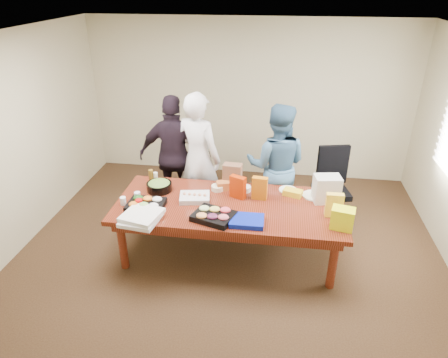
% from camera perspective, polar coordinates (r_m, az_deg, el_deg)
% --- Properties ---
extents(floor, '(5.50, 5.00, 0.02)m').
position_cam_1_polar(floor, '(5.36, 0.71, -10.62)').
color(floor, '#47301E').
rests_on(floor, ground).
extents(ceiling, '(5.50, 5.00, 0.02)m').
position_cam_1_polar(ceiling, '(4.28, 0.93, 19.61)').
color(ceiling, white).
rests_on(ceiling, wall_back).
extents(wall_back, '(5.50, 0.04, 2.70)m').
position_cam_1_polar(wall_back, '(7.00, 3.53, 11.10)').
color(wall_back, beige).
rests_on(wall_back, floor).
extents(wall_front, '(5.50, 0.04, 2.70)m').
position_cam_1_polar(wall_front, '(2.62, -6.81, -20.02)').
color(wall_front, beige).
rests_on(wall_front, floor).
extents(wall_left, '(0.04, 5.00, 2.70)m').
position_cam_1_polar(wall_left, '(5.68, -27.97, 4.07)').
color(wall_left, beige).
rests_on(wall_left, floor).
extents(conference_table, '(2.80, 1.20, 0.75)m').
position_cam_1_polar(conference_table, '(5.13, 0.74, -7.21)').
color(conference_table, '#4C1C0F').
rests_on(conference_table, floor).
extents(office_chair, '(0.65, 0.65, 1.07)m').
position_cam_1_polar(office_chair, '(5.93, 15.03, -1.38)').
color(office_chair, black).
rests_on(office_chair, floor).
extents(person_center, '(0.81, 0.67, 1.90)m').
position_cam_1_polar(person_center, '(5.69, -3.71, 2.98)').
color(person_center, silver).
rests_on(person_center, floor).
extents(person_right, '(0.91, 0.73, 1.78)m').
position_cam_1_polar(person_right, '(5.64, 7.45, 1.88)').
color(person_right, '#375E7C').
rests_on(person_right, floor).
extents(person_left, '(1.08, 0.50, 1.81)m').
position_cam_1_polar(person_left, '(5.90, -6.95, 3.25)').
color(person_left, black).
rests_on(person_left, floor).
extents(veggie_tray, '(0.44, 0.35, 0.07)m').
position_cam_1_polar(veggie_tray, '(4.94, -11.04, -3.63)').
color(veggie_tray, black).
rests_on(veggie_tray, conference_table).
extents(fruit_tray, '(0.54, 0.48, 0.07)m').
position_cam_1_polar(fruit_tray, '(4.63, -1.48, -5.31)').
color(fruit_tray, black).
rests_on(fruit_tray, conference_table).
extents(sheet_cake, '(0.41, 0.33, 0.06)m').
position_cam_1_polar(sheet_cake, '(5.02, -4.19, -2.64)').
color(sheet_cake, silver).
rests_on(sheet_cake, conference_table).
extents(salad_bowl, '(0.33, 0.33, 0.11)m').
position_cam_1_polar(salad_bowl, '(5.29, -9.19, -1.08)').
color(salad_bowl, black).
rests_on(salad_bowl, conference_table).
extents(chip_bag_blue, '(0.39, 0.29, 0.06)m').
position_cam_1_polar(chip_bag_blue, '(4.57, 3.26, -5.96)').
color(chip_bag_blue, '#081A9E').
rests_on(chip_bag_blue, conference_table).
extents(chip_bag_red, '(0.22, 0.16, 0.29)m').
position_cam_1_polar(chip_bag_red, '(5.02, 1.97, -1.15)').
color(chip_bag_red, '#A82802').
rests_on(chip_bag_red, conference_table).
extents(chip_bag_yellow, '(0.20, 0.08, 0.29)m').
position_cam_1_polar(chip_bag_yellow, '(4.80, 15.38, -3.60)').
color(chip_bag_yellow, yellow).
rests_on(chip_bag_yellow, conference_table).
extents(chip_bag_orange, '(0.20, 0.10, 0.29)m').
position_cam_1_polar(chip_bag_orange, '(5.00, 5.09, -1.31)').
color(chip_bag_orange, '#C4670C').
rests_on(chip_bag_orange, conference_table).
extents(mayo_jar, '(0.10, 0.10, 0.13)m').
position_cam_1_polar(mayo_jar, '(5.29, 2.66, -0.57)').
color(mayo_jar, silver).
rests_on(mayo_jar, conference_table).
extents(mustard_bottle, '(0.08, 0.08, 0.18)m').
position_cam_1_polar(mustard_bottle, '(5.30, 0.78, -0.16)').
color(mustard_bottle, yellow).
rests_on(mustard_bottle, conference_table).
extents(dressing_bottle, '(0.07, 0.07, 0.20)m').
position_cam_1_polar(dressing_bottle, '(5.46, -10.31, 0.32)').
color(dressing_bottle, brown).
rests_on(dressing_bottle, conference_table).
extents(ranch_bottle, '(0.07, 0.07, 0.17)m').
position_cam_1_polar(ranch_bottle, '(5.44, -9.66, 0.12)').
color(ranch_bottle, beige).
rests_on(ranch_bottle, conference_table).
extents(banana_bunch, '(0.27, 0.21, 0.08)m').
position_cam_1_polar(banana_bunch, '(5.18, 9.74, -1.92)').
color(banana_bunch, yellow).
rests_on(banana_bunch, conference_table).
extents(bread_loaf, '(0.30, 0.20, 0.11)m').
position_cam_1_polar(bread_loaf, '(5.25, 0.48, -0.89)').
color(bread_loaf, '#A55523').
rests_on(bread_loaf, conference_table).
extents(kraft_bag, '(0.25, 0.16, 0.32)m').
position_cam_1_polar(kraft_bag, '(5.28, 1.21, 0.53)').
color(kraft_bag, brown).
rests_on(kraft_bag, conference_table).
extents(red_cup, '(0.10, 0.10, 0.11)m').
position_cam_1_polar(red_cup, '(4.93, -11.97, -3.48)').
color(red_cup, '#B30808').
rests_on(red_cup, conference_table).
extents(clear_cup_a, '(0.08, 0.08, 0.10)m').
position_cam_1_polar(clear_cup_a, '(5.05, -14.14, -3.04)').
color(clear_cup_a, white).
rests_on(clear_cup_a, conference_table).
extents(clear_cup_b, '(0.10, 0.10, 0.11)m').
position_cam_1_polar(clear_cup_b, '(5.11, -12.20, -2.39)').
color(clear_cup_b, white).
rests_on(clear_cup_b, conference_table).
extents(pizza_box_lower, '(0.45, 0.45, 0.05)m').
position_cam_1_polar(pizza_box_lower, '(4.70, -11.76, -5.63)').
color(pizza_box_lower, white).
rests_on(pizza_box_lower, conference_table).
extents(pizza_box_upper, '(0.48, 0.48, 0.05)m').
position_cam_1_polar(pizza_box_upper, '(4.69, -11.61, -5.02)').
color(pizza_box_upper, white).
rests_on(pizza_box_upper, pizza_box_lower).
extents(plate_a, '(0.30, 0.30, 0.02)m').
position_cam_1_polar(plate_a, '(5.23, 12.63, -2.30)').
color(plate_a, white).
rests_on(plate_a, conference_table).
extents(plate_b, '(0.24, 0.24, 0.01)m').
position_cam_1_polar(plate_b, '(5.30, 9.10, -1.53)').
color(plate_b, white).
rests_on(plate_b, conference_table).
extents(dip_bowl_a, '(0.18, 0.18, 0.06)m').
position_cam_1_polar(dip_bowl_a, '(5.22, 2.97, -1.38)').
color(dip_bowl_a, silver).
rests_on(dip_bowl_a, conference_table).
extents(dip_bowl_b, '(0.21, 0.21, 0.07)m').
position_cam_1_polar(dip_bowl_b, '(5.24, -0.92, -1.26)').
color(dip_bowl_b, beige).
rests_on(dip_bowl_b, conference_table).
extents(grocery_bag_white, '(0.35, 0.28, 0.34)m').
position_cam_1_polar(grocery_bag_white, '(5.08, 14.38, -1.37)').
color(grocery_bag_white, silver).
rests_on(grocery_bag_white, conference_table).
extents(grocery_bag_yellow, '(0.28, 0.22, 0.25)m').
position_cam_1_polar(grocery_bag_yellow, '(4.62, 16.49, -5.40)').
color(grocery_bag_yellow, '#EBF40D').
rests_on(grocery_bag_yellow, conference_table).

